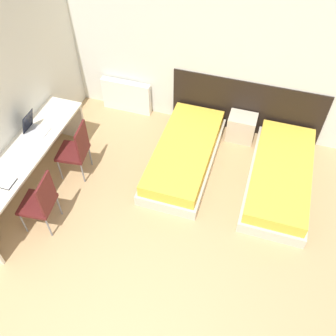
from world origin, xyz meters
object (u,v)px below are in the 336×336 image
nightstand (241,127)px  chair_near_notebook (41,201)px  bed_near_door (280,176)px  bed_near_window (184,155)px  chair_near_laptop (76,149)px  laptop (34,128)px

nightstand → chair_near_notebook: (-2.21, -2.52, 0.28)m
bed_near_door → bed_near_window: bearing=180.0°
bed_near_window → chair_near_notebook: 2.25m
chair_near_laptop → laptop: laptop is taller
bed_near_door → chair_near_notebook: chair_near_notebook is taller
nightstand → bed_near_window: bearing=-131.0°
nightstand → chair_near_notebook: bearing=-131.3°
laptop → chair_near_notebook: bearing=-59.5°
bed_near_door → nightstand: 1.13m
bed_near_door → nightstand: nightstand is taller
bed_near_window → chair_near_notebook: (-1.47, -1.67, 0.32)m
nightstand → laptop: 3.25m
bed_near_window → chair_near_notebook: bearing=-131.4°
nightstand → chair_near_notebook: chair_near_notebook is taller
chair_near_laptop → laptop: 0.65m
chair_near_laptop → nightstand: bearing=27.1°
chair_near_notebook → laptop: size_ratio=3.01×
chair_near_laptop → bed_near_door: bearing=5.4°
bed_near_door → chair_near_notebook: size_ratio=2.18×
chair_near_notebook → bed_near_door: bearing=22.9°
nightstand → chair_near_laptop: chair_near_laptop is taller
nightstand → chair_near_notebook: 3.36m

